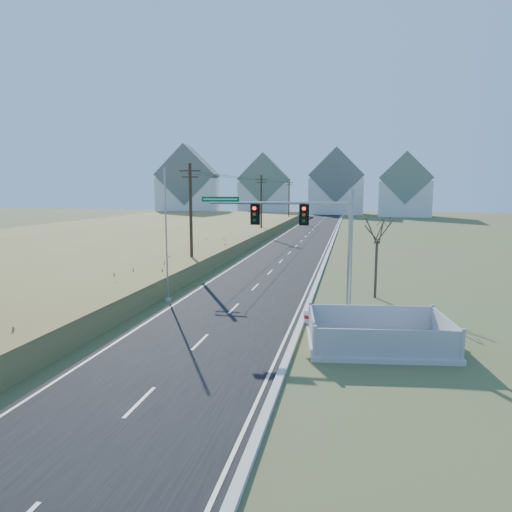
{
  "coord_description": "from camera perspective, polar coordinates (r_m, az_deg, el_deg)",
  "views": [
    {
      "loc": [
        6.54,
        -20.85,
        6.86
      ],
      "look_at": [
        1.65,
        2.44,
        3.4
      ],
      "focal_mm": 32.0,
      "sensor_mm": 36.0,
      "label": 1
    }
  ],
  "objects": [
    {
      "name": "traffic_signal_mast",
      "position": [
        25.63,
        7.58,
        2.42
      ],
      "size": [
        8.69,
        0.83,
        6.92
      ],
      "rotation": [
        0.0,
        0.0,
        0.06
      ],
      "color": "#9EA0A5",
      "rests_on": "ground"
    },
    {
      "name": "condo_nnw",
      "position": [
        131.16,
        1.08,
        8.3
      ],
      "size": [
        14.93,
        11.17,
        17.03
      ],
      "rotation": [
        0.0,
        0.0,
        0.07
      ],
      "color": "silver",
      "rests_on": "ground"
    },
    {
      "name": "bare_tree",
      "position": [
        29.71,
        14.94,
        3.32
      ],
      "size": [
        2.08,
        2.08,
        5.51
      ],
      "color": "#4C3F33",
      "rests_on": "ground"
    },
    {
      "name": "reed_marsh",
      "position": [
        68.36,
        -14.75,
        2.78
      ],
      "size": [
        38.0,
        110.0,
        1.3
      ],
      "primitive_type": "cube",
      "color": "olive",
      "rests_on": "ground"
    },
    {
      "name": "flagpole",
      "position": [
        28.48,
        -11.11,
        0.86
      ],
      "size": [
        0.37,
        0.37,
        8.18
      ],
      "color": "#B7B5AD",
      "rests_on": "ground"
    },
    {
      "name": "fence_enclosure",
      "position": [
        21.11,
        14.99,
        -10.19
      ],
      "size": [
        6.58,
        4.94,
        1.38
      ],
      "rotation": [
        0.0,
        0.0,
        0.14
      ],
      "color": "#B7B5AD",
      "rests_on": "ground"
    },
    {
      "name": "condo_n",
      "position": [
        132.93,
        10.01,
        8.46
      ],
      "size": [
        15.27,
        10.2,
        18.54
      ],
      "color": "silver",
      "rests_on": "ground"
    },
    {
      "name": "condo_ne",
      "position": [
        125.57,
        18.19,
        7.85
      ],
      "size": [
        14.12,
        10.51,
        16.52
      ],
      "rotation": [
        0.0,
        0.0,
        -0.1
      ],
      "color": "silver",
      "rests_on": "ground"
    },
    {
      "name": "open_sign",
      "position": [
        23.84,
        6.56,
        -7.63
      ],
      "size": [
        0.52,
        0.21,
        0.65
      ],
      "rotation": [
        0.0,
        0.0,
        -0.32
      ],
      "color": "white",
      "rests_on": "ground"
    },
    {
      "name": "curb",
      "position": [
        71.21,
        9.89,
        2.69
      ],
      "size": [
        0.3,
        180.0,
        0.18
      ],
      "primitive_type": "cube",
      "color": "#B2AFA8",
      "rests_on": "ground"
    },
    {
      "name": "condo_nw",
      "position": [
        128.8,
        -8.47,
        8.55
      ],
      "size": [
        17.69,
        13.38,
        19.05
      ],
      "rotation": [
        0.0,
        0.0,
        0.14
      ],
      "color": "silver",
      "rests_on": "ground"
    },
    {
      "name": "road",
      "position": [
        71.47,
        6.56,
        2.73
      ],
      "size": [
        8.0,
        180.0,
        0.06
      ],
      "primitive_type": "cube",
      "color": "black",
      "rests_on": "ground"
    },
    {
      "name": "utility_pole_mid",
      "position": [
        67.16,
        0.66,
        6.41
      ],
      "size": [
        1.8,
        0.26,
        9.0
      ],
      "color": "#422D1E",
      "rests_on": "ground"
    },
    {
      "name": "utility_pole_far",
      "position": [
        96.75,
        4.14,
        6.96
      ],
      "size": [
        1.8,
        0.26,
        9.0
      ],
      "color": "#422D1E",
      "rests_on": "ground"
    },
    {
      "name": "ground",
      "position": [
        22.9,
        -5.37,
        -9.2
      ],
      "size": [
        260.0,
        260.0,
        0.0
      ],
      "primitive_type": "plane",
      "color": "#495C2D",
      "rests_on": "ground"
    },
    {
      "name": "utility_pole_near",
      "position": [
        38.21,
        -8.15,
        4.92
      ],
      "size": [
        1.8,
        0.26,
        9.0
      ],
      "color": "#422D1E",
      "rests_on": "ground"
    }
  ]
}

